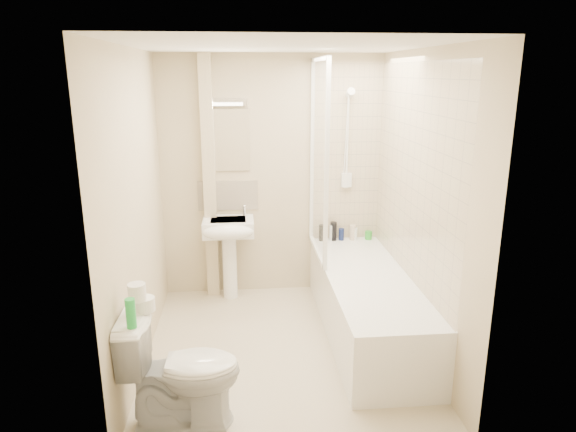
{
  "coord_description": "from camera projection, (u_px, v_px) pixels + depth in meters",
  "views": [
    {
      "loc": [
        -0.31,
        -3.8,
        2.22
      ],
      "look_at": [
        0.06,
        0.2,
        1.09
      ],
      "focal_mm": 32.0,
      "sensor_mm": 36.0,
      "label": 1
    }
  ],
  "objects": [
    {
      "name": "floor",
      "position": [
        283.0,
        349.0,
        4.27
      ],
      "size": [
        2.5,
        2.5,
        0.0
      ],
      "primitive_type": "plane",
      "color": "beige",
      "rests_on": "ground"
    },
    {
      "name": "wall_back",
      "position": [
        272.0,
        178.0,
        5.14
      ],
      "size": [
        2.2,
        0.02,
        2.4
      ],
      "primitive_type": "cube",
      "color": "beige",
      "rests_on": "ground"
    },
    {
      "name": "wall_left",
      "position": [
        136.0,
        213.0,
        3.85
      ],
      "size": [
        0.02,
        2.5,
        2.4
      ],
      "primitive_type": "cube",
      "color": "beige",
      "rests_on": "ground"
    },
    {
      "name": "wall_right",
      "position": [
        421.0,
        206.0,
        4.04
      ],
      "size": [
        0.02,
        2.5,
        2.4
      ],
      "primitive_type": "cube",
      "color": "beige",
      "rests_on": "ground"
    },
    {
      "name": "ceiling",
      "position": [
        282.0,
        46.0,
        3.62
      ],
      "size": [
        2.2,
        2.5,
        0.02
      ],
      "primitive_type": "cube",
      "color": "white",
      "rests_on": "wall_back"
    },
    {
      "name": "tile_back",
      "position": [
        347.0,
        155.0,
        5.14
      ],
      "size": [
        0.7,
        0.01,
        1.75
      ],
      "primitive_type": "cube",
      "color": "beige",
      "rests_on": "wall_back"
    },
    {
      "name": "tile_right",
      "position": [
        413.0,
        173.0,
        4.17
      ],
      "size": [
        0.01,
        2.1,
        1.75
      ],
      "primitive_type": "cube",
      "color": "beige",
      "rests_on": "wall_right"
    },
    {
      "name": "pipe_boxing",
      "position": [
        209.0,
        180.0,
        5.03
      ],
      "size": [
        0.12,
        0.12,
        2.4
      ],
      "primitive_type": "cube",
      "color": "beige",
      "rests_on": "ground"
    },
    {
      "name": "splashback",
      "position": [
        228.0,
        195.0,
        5.14
      ],
      "size": [
        0.6,
        0.02,
        0.3
      ],
      "primitive_type": "cube",
      "color": "beige",
      "rests_on": "wall_back"
    },
    {
      "name": "mirror",
      "position": [
        226.0,
        140.0,
        4.99
      ],
      "size": [
        0.46,
        0.01,
        0.6
      ],
      "primitive_type": "cube",
      "color": "white",
      "rests_on": "wall_back"
    },
    {
      "name": "strip_light",
      "position": [
        225.0,
        102.0,
        4.87
      ],
      "size": [
        0.42,
        0.07,
        0.07
      ],
      "primitive_type": "cube",
      "color": "silver",
      "rests_on": "wall_back"
    },
    {
      "name": "bathtub",
      "position": [
        367.0,
        303.0,
        4.45
      ],
      "size": [
        0.7,
        2.1,
        0.55
      ],
      "color": "white",
      "rests_on": "ground"
    },
    {
      "name": "shower_screen",
      "position": [
        319.0,
        160.0,
        4.68
      ],
      "size": [
        0.04,
        0.92,
        1.8
      ],
      "color": "white",
      "rests_on": "bathtub"
    },
    {
      "name": "shower_fixture",
      "position": [
        348.0,
        143.0,
        5.06
      ],
      "size": [
        0.1,
        0.16,
        0.99
      ],
      "color": "white",
      "rests_on": "wall_back"
    },
    {
      "name": "pedestal_sink",
      "position": [
        229.0,
        237.0,
        5.02
      ],
      "size": [
        0.49,
        0.46,
        0.95
      ],
      "color": "white",
      "rests_on": "ground"
    },
    {
      "name": "bottle_black_a",
      "position": [
        322.0,
        233.0,
        5.25
      ],
      "size": [
        0.06,
        0.06,
        0.17
      ],
      "primitive_type": "cylinder",
      "color": "black",
      "rests_on": "bathtub"
    },
    {
      "name": "bottle_white_a",
      "position": [
        332.0,
        233.0,
        5.26
      ],
      "size": [
        0.05,
        0.05,
        0.16
      ],
      "primitive_type": "cylinder",
      "color": "silver",
      "rests_on": "bathtub"
    },
    {
      "name": "bottle_black_b",
      "position": [
        333.0,
        231.0,
        5.26
      ],
      "size": [
        0.07,
        0.07,
        0.19
      ],
      "primitive_type": "cylinder",
      "color": "black",
      "rests_on": "bathtub"
    },
    {
      "name": "bottle_blue",
      "position": [
        341.0,
        234.0,
        5.28
      ],
      "size": [
        0.06,
        0.06,
        0.12
      ],
      "primitive_type": "cylinder",
      "color": "#121E50",
      "rests_on": "bathtub"
    },
    {
      "name": "bottle_cream",
      "position": [
        353.0,
        232.0,
        5.29
      ],
      "size": [
        0.06,
        0.06,
        0.16
      ],
      "primitive_type": "cylinder",
      "color": "beige",
      "rests_on": "bathtub"
    },
    {
      "name": "bottle_white_b",
      "position": [
        354.0,
        234.0,
        5.29
      ],
      "size": [
        0.06,
        0.06,
        0.13
      ],
      "primitive_type": "cylinder",
      "color": "white",
      "rests_on": "bathtub"
    },
    {
      "name": "bottle_green",
      "position": [
        368.0,
        235.0,
        5.31
      ],
      "size": [
        0.07,
        0.07,
        0.09
      ],
      "primitive_type": "cylinder",
      "color": "green",
      "rests_on": "bathtub"
    },
    {
      "name": "toilet",
      "position": [
        182.0,
        370.0,
        3.29
      ],
      "size": [
        0.46,
        0.76,
        0.76
      ],
      "primitive_type": "imported",
      "rotation": [
        0.0,
        0.0,
        1.55
      ],
      "color": "white",
      "rests_on": "ground"
    },
    {
      "name": "toilet_roll_lower",
      "position": [
        145.0,
        304.0,
        3.25
      ],
      "size": [
        0.12,
        0.12,
        0.09
      ],
      "primitive_type": "cylinder",
      "color": "white",
      "rests_on": "toilet"
    },
    {
      "name": "toilet_roll_upper",
      "position": [
        137.0,
        292.0,
        3.19
      ],
      "size": [
        0.11,
        0.11,
        0.11
      ],
      "primitive_type": "cylinder",
      "color": "white",
      "rests_on": "toilet_roll_lower"
    },
    {
      "name": "green_bottle",
      "position": [
        131.0,
        313.0,
        3.02
      ],
      "size": [
        0.06,
        0.06,
        0.18
      ],
      "primitive_type": "cylinder",
      "color": "green",
      "rests_on": "toilet"
    }
  ]
}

